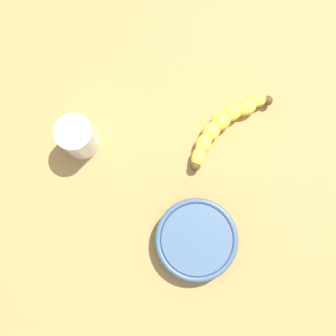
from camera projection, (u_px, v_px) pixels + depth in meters
wooden_tabletop at (181, 155)px, 88.81cm from camera, size 120.00×120.00×3.00cm
banana at (224, 124)px, 86.41cm from camera, size 23.21×8.36×3.90cm
smoothie_glass at (78, 137)px, 82.96cm from camera, size 7.44×7.44×9.74cm
ceramic_bowl at (196, 239)px, 81.61cm from camera, size 16.58×16.58×4.44cm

